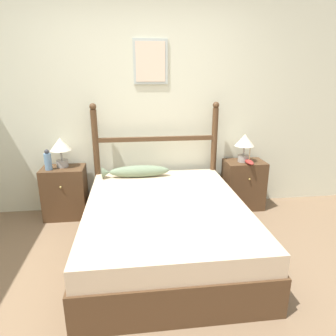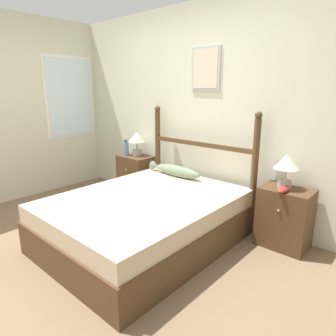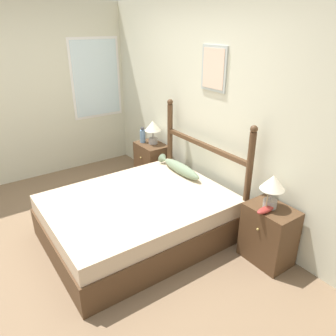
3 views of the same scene
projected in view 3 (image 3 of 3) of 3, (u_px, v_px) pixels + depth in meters
name	position (u px, v px, depth m)	size (l,w,h in m)	color
ground_plane	(81.00, 246.00, 3.62)	(16.00, 16.00, 0.00)	#7A6047
wall_back	(205.00, 110.00, 3.99)	(6.40, 0.08, 2.55)	beige
wall_left	(17.00, 96.00, 4.69)	(0.08, 6.40, 2.55)	beige
bed	(138.00, 217.00, 3.68)	(1.50, 1.95, 0.50)	#4C331E
headboard	(204.00, 160.00, 3.98)	(1.50, 0.08, 1.34)	#4C331E
nightstand_left	(152.00, 163.00, 4.94)	(0.49, 0.37, 0.61)	#4C331E
nightstand_right	(268.00, 234.00, 3.30)	(0.49, 0.37, 0.61)	#4C331E
table_lamp_left	(153.00, 128.00, 4.74)	(0.24, 0.24, 0.34)	gray
table_lamp_right	(273.00, 186.00, 3.09)	(0.24, 0.24, 0.34)	gray
bottle	(143.00, 135.00, 4.84)	(0.08, 0.08, 0.24)	#668CB2
model_boat	(266.00, 209.00, 3.10)	(0.08, 0.22, 0.20)	maroon
fish_pillow	(179.00, 168.00, 4.14)	(0.77, 0.13, 0.14)	gray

